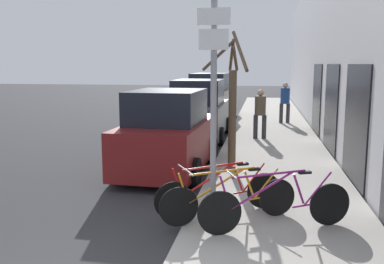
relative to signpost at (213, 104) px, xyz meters
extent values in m
plane|color=#333335|center=(-1.46, 8.18, -2.11)|extent=(80.00, 80.00, 0.00)
cube|color=#ADA89E|center=(1.14, 10.98, -2.04)|extent=(3.20, 32.00, 0.15)
cube|color=#BCBCC1|center=(2.89, 10.98, 1.14)|extent=(0.20, 32.00, 6.50)
cube|color=black|center=(2.77, 2.99, -0.67)|extent=(0.03, 2.33, 2.58)
cube|color=black|center=(2.77, 6.51, -0.67)|extent=(0.03, 2.33, 2.58)
cube|color=black|center=(2.77, 10.02, -0.67)|extent=(0.03, 2.33, 2.58)
cylinder|color=#939399|center=(0.00, 0.01, -0.18)|extent=(0.10, 0.10, 3.57)
cube|color=white|center=(0.00, -0.05, 1.33)|extent=(0.51, 0.02, 0.25)
cube|color=white|center=(0.00, -0.05, 0.99)|extent=(0.46, 0.02, 0.31)
cylinder|color=black|center=(0.16, -0.51, -1.62)|extent=(0.65, 0.29, 0.69)
cylinder|color=black|center=(1.87, 0.19, -1.62)|extent=(0.65, 0.29, 0.69)
cylinder|color=#8C1E72|center=(0.80, -0.25, -1.30)|extent=(0.97, 0.42, 0.57)
cylinder|color=#8C1E72|center=(0.89, -0.21, -1.05)|extent=(1.12, 0.49, 0.09)
cylinder|color=#8C1E72|center=(1.36, -0.02, -1.32)|extent=(0.22, 0.12, 0.50)
cylinder|color=#8C1E72|center=(1.57, 0.07, -1.59)|extent=(0.61, 0.27, 0.08)
cylinder|color=#8C1E72|center=(1.66, 0.10, -1.35)|extent=(0.46, 0.21, 0.56)
cylinder|color=#8C1E72|center=(0.25, -0.48, -1.32)|extent=(0.21, 0.11, 0.60)
cube|color=black|center=(1.44, 0.01, -1.06)|extent=(0.22, 0.15, 0.04)
cylinder|color=#99999E|center=(0.34, -0.44, -1.03)|extent=(0.19, 0.42, 0.02)
cylinder|color=black|center=(-0.51, -0.27, -1.64)|extent=(0.60, 0.31, 0.65)
cylinder|color=black|center=(1.05, 0.49, -1.64)|extent=(0.60, 0.31, 0.65)
cylinder|color=orange|center=(0.07, 0.02, -1.34)|extent=(0.89, 0.45, 0.54)
cylinder|color=orange|center=(0.15, 0.05, -1.11)|extent=(1.03, 0.52, 0.08)
cylinder|color=orange|center=(0.58, 0.26, -1.36)|extent=(0.20, 0.12, 0.47)
cylinder|color=orange|center=(0.77, 0.35, -1.61)|extent=(0.56, 0.29, 0.08)
cylinder|color=orange|center=(0.85, 0.39, -1.38)|extent=(0.42, 0.22, 0.52)
cylinder|color=orange|center=(-0.44, -0.23, -1.36)|extent=(0.20, 0.12, 0.56)
cube|color=black|center=(0.66, 0.30, -1.11)|extent=(0.21, 0.16, 0.04)
cylinder|color=#99999E|center=(-0.36, -0.19, -1.08)|extent=(0.21, 0.41, 0.02)
cylinder|color=black|center=(-0.68, 0.03, -1.64)|extent=(0.58, 0.35, 0.65)
cylinder|color=black|center=(0.82, 0.87, -1.64)|extent=(0.58, 0.35, 0.65)
cylinder|color=red|center=(-0.11, 0.35, -1.34)|extent=(0.86, 0.50, 0.53)
cylinder|color=red|center=(-0.04, 0.39, -1.11)|extent=(0.99, 0.57, 0.08)
cylinder|color=red|center=(0.37, 0.62, -1.36)|extent=(0.20, 0.13, 0.47)
cylinder|color=red|center=(0.56, 0.72, -1.61)|extent=(0.54, 0.32, 0.08)
cylinder|color=red|center=(0.64, 0.76, -1.39)|extent=(0.41, 0.24, 0.52)
cylinder|color=red|center=(-0.60, 0.07, -1.36)|extent=(0.19, 0.13, 0.56)
cube|color=black|center=(0.45, 0.66, -1.12)|extent=(0.21, 0.17, 0.04)
cylinder|color=#99999E|center=(-0.53, 0.12, -1.09)|extent=(0.23, 0.40, 0.02)
cube|color=maroon|center=(-1.57, 3.75, -1.37)|extent=(2.01, 4.17, 1.10)
cube|color=black|center=(-1.57, 3.59, -0.42)|extent=(1.74, 2.20, 0.80)
cylinder|color=black|center=(-2.43, 5.06, -1.77)|extent=(0.25, 0.68, 0.68)
cylinder|color=black|center=(-0.59, 4.98, -1.77)|extent=(0.25, 0.68, 0.68)
cylinder|color=black|center=(-2.54, 2.52, -1.77)|extent=(0.25, 0.68, 0.68)
cylinder|color=black|center=(-0.70, 2.44, -1.77)|extent=(0.25, 0.68, 0.68)
cube|color=#51565B|center=(-1.55, 8.85, -1.37)|extent=(1.86, 4.35, 1.13)
cube|color=black|center=(-1.55, 8.68, -0.37)|extent=(1.67, 2.26, 0.86)
cylinder|color=black|center=(-2.47, 10.20, -1.80)|extent=(0.22, 0.63, 0.63)
cylinder|color=black|center=(-0.63, 10.20, -1.80)|extent=(0.22, 0.63, 0.63)
cylinder|color=black|center=(-2.48, 7.51, -1.80)|extent=(0.22, 0.63, 0.63)
cylinder|color=black|center=(-0.63, 7.50, -1.80)|extent=(0.22, 0.63, 0.63)
cube|color=gray|center=(-1.74, 14.14, -1.27)|extent=(2.13, 4.76, 1.31)
cube|color=black|center=(-1.75, 13.95, -0.22)|extent=(1.79, 2.53, 0.79)
cylinder|color=black|center=(-2.54, 15.64, -1.78)|extent=(0.27, 0.68, 0.67)
cylinder|color=black|center=(-0.74, 15.51, -1.78)|extent=(0.27, 0.68, 0.67)
cylinder|color=black|center=(-2.74, 12.76, -1.78)|extent=(0.27, 0.68, 0.67)
cylinder|color=black|center=(-0.94, 12.64, -1.78)|extent=(0.27, 0.68, 0.67)
cylinder|color=#333338|center=(0.83, 8.24, -1.55)|extent=(0.16, 0.16, 0.83)
cylinder|color=#333338|center=(0.53, 8.23, -1.55)|extent=(0.16, 0.16, 0.83)
cylinder|color=brown|center=(0.68, 8.23, -0.80)|extent=(0.38, 0.38, 0.66)
sphere|color=tan|center=(0.68, 8.23, -0.36)|extent=(0.22, 0.22, 0.22)
cylinder|color=#333338|center=(1.57, 12.44, -1.53)|extent=(0.16, 0.16, 0.86)
cylinder|color=#333338|center=(1.87, 12.52, -1.53)|extent=(0.16, 0.16, 0.86)
cylinder|color=navy|center=(1.72, 12.48, -0.76)|extent=(0.39, 0.39, 0.68)
sphere|color=tan|center=(1.72, 12.48, -0.30)|extent=(0.23, 0.23, 0.23)
cylinder|color=brown|center=(0.04, 3.66, -0.74)|extent=(0.19, 0.19, 2.44)
cylinder|color=brown|center=(0.23, 3.06, 0.92)|extent=(0.47, 1.26, 0.95)
cylinder|color=brown|center=(-0.04, 4.22, 0.83)|extent=(0.24, 1.18, 0.77)
cylinder|color=brown|center=(0.06, 4.14, 0.75)|extent=(0.11, 1.00, 0.62)
cylinder|color=brown|center=(-0.36, 3.95, 0.81)|extent=(0.88, 0.67, 0.74)
camera|label=1|loc=(0.77, -6.69, 0.62)|focal=40.00mm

